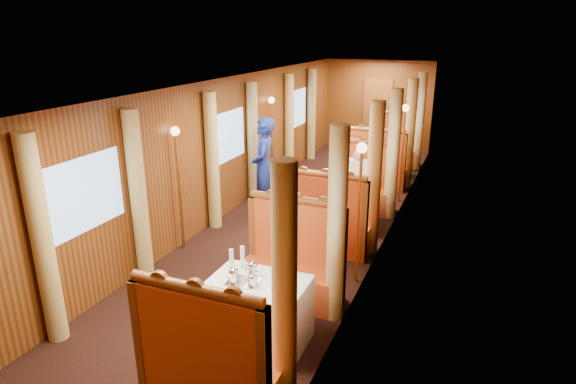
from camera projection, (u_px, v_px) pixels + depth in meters
The scene contains 48 objects.
floor at pixel (304, 221), 8.71m from camera, with size 3.00×12.00×0.01m, color black, non-canonical shape.
ceiling at pixel (306, 80), 7.90m from camera, with size 3.00×12.00×0.01m, color silver, non-canonical shape.
wall_far at pixel (378, 106), 13.57m from camera, with size 3.00×2.50×0.01m, color brown, non-canonical shape.
wall_left at pixel (228, 147), 8.84m from camera, with size 12.00×2.50×0.01m, color brown, non-canonical shape.
wall_right at pixel (392, 163), 7.77m from camera, with size 12.00×2.50×0.01m, color brown, non-canonical shape.
doorway_far at pixel (377, 115), 13.63m from camera, with size 0.80×0.04×2.00m, color brown.
table_near at pixel (258, 312), 5.25m from camera, with size 1.05×0.72×0.75m, color white.
banquette_near_fwd at pixel (210, 365), 4.34m from camera, with size 1.30×0.55×1.34m.
banquette_near_aft at pixel (292, 267), 6.12m from camera, with size 1.30×0.55×1.34m.
table_mid at pixel (345, 207), 8.32m from camera, with size 1.05×0.72×0.75m, color white.
banquette_mid_fwd at pixel (327, 226), 7.41m from camera, with size 1.30×0.55×1.34m.
banquette_mid_aft at pixel (359, 188), 9.19m from camera, with size 1.30×0.55×1.34m.
table_far at pixel (385, 159), 11.39m from camera, with size 1.05×0.72×0.75m, color white.
banquette_far_fwd at pixel (376, 168), 10.49m from camera, with size 1.30×0.55×1.34m.
banquette_far_aft at pixel (393, 148), 12.27m from camera, with size 1.30×0.55×1.34m.
tea_tray at pixel (244, 282), 5.10m from camera, with size 0.34×0.26×0.01m, color silver.
teapot_left at pixel (234, 278), 5.06m from camera, with size 0.17×0.13×0.14m, color silver, non-canonical shape.
teapot_right at pixel (252, 282), 5.00m from camera, with size 0.13×0.10×0.11m, color silver, non-canonical shape.
teapot_back at pixel (253, 271), 5.19m from camera, with size 0.18×0.13×0.15m, color silver, non-canonical shape.
fruit_plate at pixel (278, 291), 4.90m from camera, with size 0.21×0.21×0.05m.
cup_inboard at pixel (232, 263), 5.31m from camera, with size 0.08×0.08×0.26m.
cup_outboard at pixel (243, 259), 5.38m from camera, with size 0.08×0.08×0.26m.
rose_vase_mid at pixel (345, 176), 8.17m from camera, with size 0.06×0.06×0.36m.
rose_vase_far at pixel (384, 136), 11.22m from camera, with size 0.06×0.06×0.36m.
window_left_near at pixel (86, 194), 5.69m from camera, with size 1.20×0.90×0.01m, color #87ADDD, non-canonical shape.
curtain_left_near_a at pixel (42, 242), 5.06m from camera, with size 0.22×0.22×2.35m, color tan.
curtain_left_near_b at pixel (138, 197), 6.43m from camera, with size 0.22×0.22×2.35m, color tan.
window_right_near at pixel (325, 231), 4.64m from camera, with size 1.20×0.90×0.01m, color #87ADDD, non-canonical shape.
curtain_right_near_a at pixel (284, 293), 4.08m from camera, with size 0.22×0.22×2.35m, color tan.
curtain_right_near_b at pixel (337, 227), 5.45m from camera, with size 0.22×0.22×2.35m, color tan.
window_left_mid at pixel (228, 136), 8.77m from camera, with size 1.20×0.90×0.01m, color #87ADDD, non-canonical shape.
curtain_left_mid_a at pixel (212, 162), 8.13m from camera, with size 0.22×0.22×2.35m, color tan.
curtain_left_mid_b at pixel (253, 143), 9.50m from camera, with size 0.22×0.22×2.35m, color tan.
window_right_mid at pixel (392, 151), 7.71m from camera, with size 1.20×0.90×0.01m, color #87ADDD, non-canonical shape.
curtain_right_mid_a at pixel (374, 180), 7.15m from camera, with size 0.22×0.22×2.35m, color tan.
curtain_right_mid_b at pixel (393, 156), 8.52m from camera, with size 0.22×0.22×2.35m, color tan.
window_left_far at pixel (297, 108), 11.84m from camera, with size 1.20×0.90×0.01m, color #87ADDD, non-canonical shape.
curtain_left_far_a at pixel (289, 125), 11.21m from camera, with size 0.22×0.22×2.35m, color tan.
curtain_left_far_b at pixel (311, 115), 12.58m from camera, with size 0.22×0.22×2.35m, color tan.
window_right_far at pixel (420, 116), 10.79m from camera, with size 1.20×0.90×0.01m, color #87ADDD, non-canonical shape.
curtain_right_far_a at pixel (409, 134), 10.23m from camera, with size 0.22×0.22×2.35m, color tan.
curtain_right_far_b at pixel (419, 122), 11.60m from camera, with size 0.22×0.22×2.35m, color tan.
sconce_left_fore at pixel (177, 164), 7.22m from camera, with size 0.14×0.14×1.95m.
sconce_right_fore at pixel (360, 185), 6.23m from camera, with size 0.14×0.14×1.95m.
sconce_left_aft at pixel (272, 123), 10.29m from camera, with size 0.14×0.14×1.95m.
sconce_right_aft at pixel (404, 134), 9.30m from camera, with size 0.14×0.14×1.95m.
steward at pixel (264, 167), 8.77m from camera, with size 0.66×0.44×1.82m, color navy.
passenger at pixel (357, 175), 8.89m from camera, with size 0.40×0.44×0.76m.
Camera 1 is at (2.75, -7.60, 3.30)m, focal length 30.00 mm.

